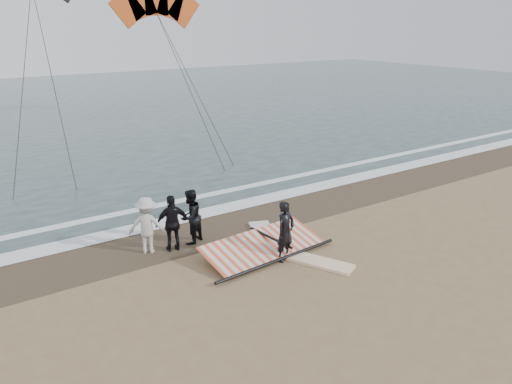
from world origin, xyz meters
TOP-DOWN VIEW (x-y plane):
  - ground at (0.00, 0.00)m, footprint 120.00×120.00m
  - sea at (0.00, 33.00)m, footprint 120.00×54.00m
  - wet_sand at (0.00, 4.50)m, footprint 120.00×2.80m
  - foam_near at (0.00, 5.90)m, footprint 120.00×0.90m
  - foam_far at (0.00, 7.60)m, footprint 120.00×0.45m
  - man_main at (-0.20, 1.27)m, footprint 0.75×0.59m
  - board_white at (0.42, 0.62)m, footprint 1.52×2.31m
  - board_cream at (0.23, 2.79)m, footprint 1.59×2.64m
  - trio_cluster at (-2.69, 3.90)m, footprint 2.60×1.20m
  - sail_rig at (-0.57, 2.11)m, footprint 4.41×2.01m
  - kite_red at (6.15, 24.06)m, footprint 7.24×7.07m

SIDE VIEW (x-z plane):
  - ground at x=0.00m, z-range 0.00..0.00m
  - wet_sand at x=0.00m, z-range 0.00..0.01m
  - sea at x=0.00m, z-range 0.00..0.02m
  - foam_near at x=0.00m, z-range 0.02..0.03m
  - foam_far at x=0.00m, z-range 0.02..0.03m
  - board_white at x=0.42m, z-range 0.00..0.09m
  - board_cream at x=0.23m, z-range 0.00..0.11m
  - sail_rig at x=-0.57m, z-range -0.06..0.45m
  - trio_cluster at x=-2.69m, z-range -0.01..1.78m
  - man_main at x=-0.20m, z-range 0.00..1.83m
  - kite_red at x=6.15m, z-range -0.51..15.46m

